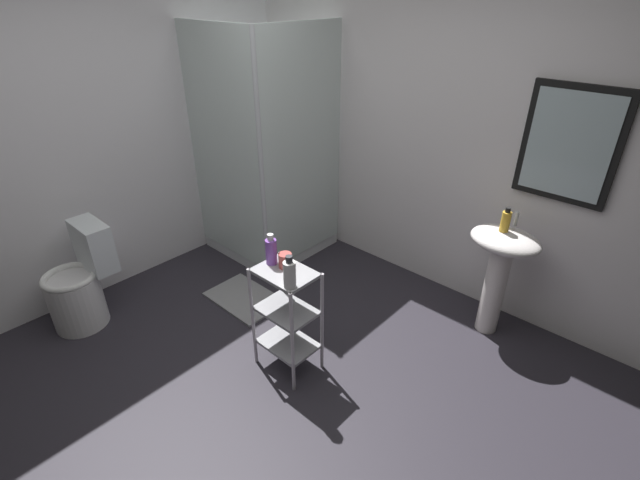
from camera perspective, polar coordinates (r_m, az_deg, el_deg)
ground_plane at (r=3.02m, az=-7.47°, el=-18.41°), size 4.20×4.20×0.02m
wall_back at (r=3.61m, az=14.57°, el=13.00°), size 4.20×0.14×2.50m
wall_left at (r=3.81m, az=-27.71°, el=11.44°), size 0.10×4.20×2.50m
shower_stall at (r=4.15m, az=-6.46°, el=4.22°), size 0.92×0.92×2.00m
pedestal_sink at (r=3.31m, az=21.76°, el=-2.53°), size 0.46×0.37×0.81m
sink_faucet at (r=3.29m, az=23.46°, el=2.47°), size 0.03×0.03×0.10m
toilet at (r=3.73m, az=-27.93°, el=-5.06°), size 0.37×0.49×0.76m
storage_cart at (r=2.87m, az=-4.22°, el=-9.05°), size 0.38×0.28×0.74m
hand_soap_bottle at (r=3.17m, az=22.34°, el=2.23°), size 0.06×0.06×0.17m
conditioner_bottle_purple at (r=2.73m, az=-6.16°, el=-1.35°), size 0.07×0.07×0.20m
lotion_bottle_white at (r=2.51m, az=-3.85°, el=-4.27°), size 0.07×0.07×0.20m
rinse_cup at (r=2.71m, az=-4.41°, el=-2.57°), size 0.08×0.08×0.09m
bath_mat at (r=3.74m, az=-9.47°, el=-7.24°), size 0.60×0.40×0.02m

